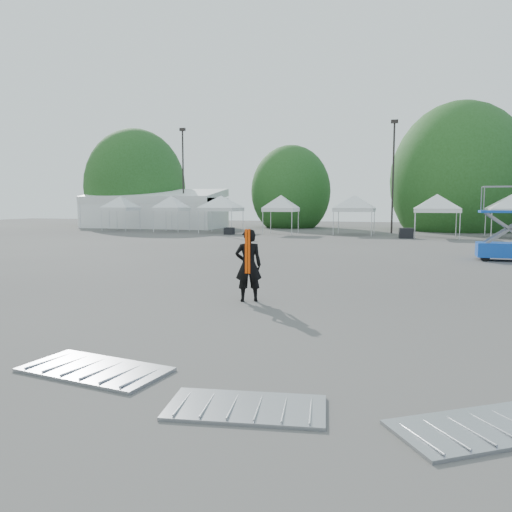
% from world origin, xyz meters
% --- Properties ---
extents(ground, '(120.00, 120.00, 0.00)m').
position_xyz_m(ground, '(0.00, 0.00, 0.00)').
color(ground, '#474442').
rests_on(ground, ground).
extents(marquee, '(15.00, 6.25, 4.23)m').
position_xyz_m(marquee, '(-22.00, 35.00, 1.97)').
color(marquee, white).
rests_on(marquee, ground).
extents(light_pole_west, '(0.60, 0.25, 10.30)m').
position_xyz_m(light_pole_west, '(-18.00, 34.00, 5.77)').
color(light_pole_west, black).
rests_on(light_pole_west, ground).
extents(light_pole_east, '(0.60, 0.25, 9.80)m').
position_xyz_m(light_pole_east, '(3.00, 32.00, 5.52)').
color(light_pole_east, black).
rests_on(light_pole_east, ground).
extents(tree_far_w, '(4.80, 4.80, 7.30)m').
position_xyz_m(tree_far_w, '(-26.00, 38.00, 4.54)').
color(tree_far_w, '#382314').
rests_on(tree_far_w, ground).
extents(tree_mid_w, '(4.16, 4.16, 6.33)m').
position_xyz_m(tree_mid_w, '(-8.00, 40.00, 3.93)').
color(tree_mid_w, '#382314').
rests_on(tree_mid_w, ground).
extents(tree_mid_e, '(5.12, 5.12, 7.79)m').
position_xyz_m(tree_mid_e, '(9.00, 39.00, 4.84)').
color(tree_mid_e, '#382314').
rests_on(tree_mid_e, ground).
extents(tent_a, '(3.95, 3.95, 3.88)m').
position_xyz_m(tent_a, '(-22.30, 28.99, 3.06)').
color(tent_a, silver).
rests_on(tent_a, ground).
extents(tent_b, '(3.79, 3.79, 3.88)m').
position_xyz_m(tent_b, '(-16.78, 28.80, 3.06)').
color(tent_b, silver).
rests_on(tent_b, ground).
extents(tent_c, '(4.68, 4.68, 3.88)m').
position_xyz_m(tent_c, '(-11.74, 28.62, 3.06)').
color(tent_c, silver).
rests_on(tent_c, ground).
extents(tent_d, '(3.80, 3.80, 3.88)m').
position_xyz_m(tent_d, '(-5.98, 27.78, 3.06)').
color(tent_d, silver).
rests_on(tent_d, ground).
extents(tent_e, '(4.62, 4.62, 3.88)m').
position_xyz_m(tent_e, '(0.06, 29.00, 3.06)').
color(tent_e, silver).
rests_on(tent_e, ground).
extents(tent_f, '(4.67, 4.67, 3.88)m').
position_xyz_m(tent_f, '(6.45, 27.05, 3.06)').
color(tent_f, silver).
rests_on(tent_f, ground).
extents(tent_g, '(4.73, 4.73, 3.88)m').
position_xyz_m(tent_g, '(11.82, 28.14, 3.06)').
color(tent_g, silver).
rests_on(tent_g, ground).
extents(man, '(0.83, 0.70, 1.94)m').
position_xyz_m(man, '(0.47, -0.97, 0.97)').
color(man, black).
rests_on(man, ground).
extents(scissor_lift, '(2.65, 1.36, 3.39)m').
position_xyz_m(scissor_lift, '(8.84, 11.57, 1.71)').
color(scissor_lift, '#0C33A0').
rests_on(scissor_lift, ground).
extents(barrier_left, '(2.41, 1.44, 0.07)m').
position_xyz_m(barrier_left, '(-0.08, -7.01, 0.04)').
color(barrier_left, '#9A9CA1').
rests_on(barrier_left, ground).
extents(barrier_mid, '(2.13, 1.31, 0.06)m').
position_xyz_m(barrier_mid, '(2.63, -7.68, 0.03)').
color(barrier_mid, '#9A9CA1').
rests_on(barrier_mid, ground).
extents(barrier_right, '(2.21, 1.94, 0.06)m').
position_xyz_m(barrier_right, '(5.37, -7.46, 0.03)').
color(barrier_right, '#9A9CA1').
rests_on(barrier_right, ground).
extents(crate_west, '(0.81, 0.65, 0.60)m').
position_xyz_m(crate_west, '(-10.07, 26.14, 0.30)').
color(crate_west, black).
rests_on(crate_west, ground).
extents(crate_mid, '(1.10, 0.90, 0.78)m').
position_xyz_m(crate_mid, '(4.28, 25.66, 0.39)').
color(crate_mid, black).
rests_on(crate_mid, ground).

